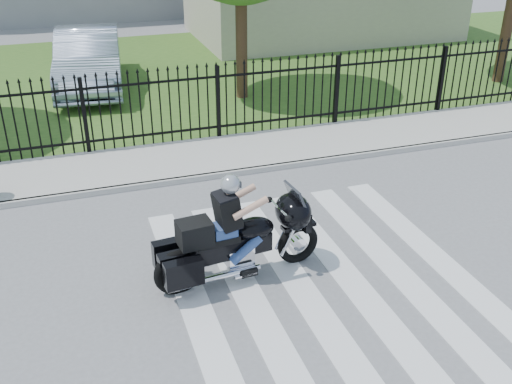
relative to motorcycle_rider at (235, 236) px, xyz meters
name	(u,v)px	position (x,y,z in m)	size (l,w,h in m)	color
ground	(322,279)	(1.24, -0.48, -0.73)	(120.00, 120.00, 0.00)	slate
crosswalk	(322,279)	(1.24, -0.48, -0.72)	(5.00, 5.50, 0.01)	silver
sidewalk	(231,154)	(1.24, 4.52, -0.67)	(40.00, 2.00, 0.12)	#ADAAA3
curb	(244,171)	(1.24, 3.52, -0.67)	(40.00, 0.12, 0.12)	#ADAAA3
grass_strip	(170,74)	(1.24, 11.52, -0.72)	(40.00, 12.00, 0.02)	#32581E
iron_fence	(218,104)	(1.24, 5.52, 0.17)	(26.00, 0.04, 1.80)	black
motorcycle_rider	(235,236)	(0.00, 0.00, 0.00)	(2.69, 1.00, 1.78)	black
parked_car	(89,59)	(-1.27, 10.79, 0.14)	(1.80, 5.17, 1.70)	#98A6BF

